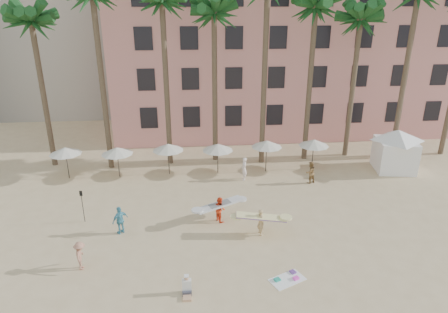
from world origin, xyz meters
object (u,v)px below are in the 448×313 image
carrier_yellow (261,220)px  carrier_white (220,208)px  pink_hotel (281,53)px  cabana (396,146)px

carrier_yellow → carrier_white: bearing=142.2°
pink_hotel → carrier_yellow: size_ratio=11.43×
cabana → carrier_yellow: (-12.85, -8.85, -1.10)m
pink_hotel → carrier_yellow: (-6.09, -23.01, -7.03)m
pink_hotel → carrier_yellow: pink_hotel is taller
pink_hotel → cabana: pink_hotel is taller
carrier_yellow → carrier_white: 2.98m
pink_hotel → cabana: 16.77m
cabana → pink_hotel: bearing=115.5°
pink_hotel → carrier_white: pink_hotel is taller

